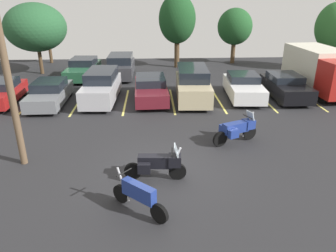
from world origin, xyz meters
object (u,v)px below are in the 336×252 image
car_white (243,87)px  motorcycle_second (139,195)px  car_black (285,87)px  car_far_charcoal (121,66)px  car_maroon (151,89)px  motorcycle_third (237,129)px  utility_pole (5,62)px  box_truck (321,69)px  car_far_green (83,69)px  car_grey (50,93)px  motorcycle_touring (157,163)px  car_silver (101,87)px  car_champagne (193,84)px  car_red (1,92)px

car_white → motorcycle_second: bearing=-119.1°
car_black → car_far_charcoal: 12.27m
car_white → car_maroon: bearing=-179.1°
motorcycle_second → motorcycle_third: bearing=48.4°
utility_pole → box_truck: bearing=29.0°
car_far_green → car_far_charcoal: (2.87, 0.16, 0.13)m
car_grey → motorcycle_touring: bearing=-54.6°
motorcycle_second → motorcycle_third: 6.30m
motorcycle_touring → car_far_green: (-5.38, 14.92, 0.10)m
car_silver → motorcycle_touring: bearing=-70.7°
box_truck → utility_pole: size_ratio=0.83×
motorcycle_third → car_silver: size_ratio=0.44×
car_silver → car_black: car_silver is taller
motorcycle_third → box_truck: bearing=45.6°
car_black → car_far_green: size_ratio=0.92×
car_grey → car_silver: 3.04m
car_champagne → car_far_charcoal: size_ratio=1.12×
car_white → car_far_green: bearing=152.8°
car_maroon → car_far_green: (-5.18, 5.73, 0.01)m
car_champagne → car_white: car_champagne is taller
motorcycle_touring → car_silver: (-3.19, 9.13, 0.28)m
box_truck → car_silver: bearing=-174.8°
motorcycle_touring → car_black: 12.35m
car_far_charcoal → motorcycle_second: bearing=-83.6°
utility_pole → car_far_green: bearing=90.7°
motorcycle_touring → motorcycle_second: size_ratio=1.29×
car_far_charcoal → utility_pole: bearing=-101.2°
car_grey → car_black: (14.43, 0.51, 0.05)m
motorcycle_third → car_grey: car_grey is taller
car_grey → car_maroon: bearing=4.8°
motorcycle_second → car_champagne: bearing=74.8°
car_silver → box_truck: (14.17, 1.29, 0.60)m
car_maroon → box_truck: 11.27m
car_maroon → car_black: (8.44, 0.00, 0.01)m
car_black → box_truck: bearing=24.0°
motorcycle_second → car_champagne: car_champagne is taller
car_grey → car_silver: car_silver is taller
motorcycle_touring → car_silver: bearing=109.3°
motorcycle_touring → motorcycle_second: motorcycle_touring is taller
motorcycle_touring → car_red: car_red is taller
car_silver → utility_pole: 8.52m
car_grey → car_far_charcoal: bearing=60.2°
car_far_green → utility_pole: utility_pole is taller
car_far_green → box_truck: 16.99m
car_far_charcoal → car_black: bearing=-28.7°
motorcycle_second → car_white: car_white is taller
car_grey → car_black: 14.43m
car_maroon → car_champagne: car_champagne is taller
car_far_green → motorcycle_touring: bearing=-70.2°
motorcycle_touring → car_far_charcoal: 15.30m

